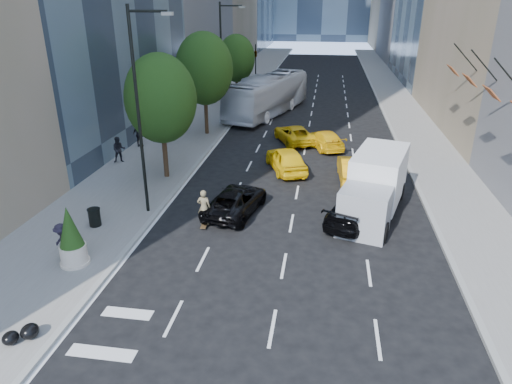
% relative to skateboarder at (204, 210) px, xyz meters
% --- Properties ---
extents(ground, '(160.00, 160.00, 0.00)m').
position_rel_skateboarder_xyz_m(ground, '(3.20, -3.00, -0.90)').
color(ground, black).
rests_on(ground, ground).
extents(sidewalk_left, '(6.00, 120.00, 0.15)m').
position_rel_skateboarder_xyz_m(sidewalk_left, '(-5.80, 27.00, -0.83)').
color(sidewalk_left, slate).
rests_on(sidewalk_left, ground).
extents(sidewalk_right, '(4.00, 120.00, 0.15)m').
position_rel_skateboarder_xyz_m(sidewalk_right, '(13.20, 27.00, -0.83)').
color(sidewalk_right, slate).
rests_on(sidewalk_right, ground).
extents(lamp_near, '(2.13, 0.22, 10.00)m').
position_rel_skateboarder_xyz_m(lamp_near, '(-3.12, 1.00, 4.91)').
color(lamp_near, black).
rests_on(lamp_near, sidewalk_left).
extents(lamp_far, '(2.13, 0.22, 10.00)m').
position_rel_skateboarder_xyz_m(lamp_far, '(-3.12, 19.00, 4.91)').
color(lamp_far, black).
rests_on(lamp_far, sidewalk_left).
extents(tree_near, '(4.20, 4.20, 7.46)m').
position_rel_skateboarder_xyz_m(tree_near, '(-4.00, 6.00, 4.07)').
color(tree_near, '#321E13').
rests_on(tree_near, sidewalk_left).
extents(tree_mid, '(4.50, 4.50, 7.99)m').
position_rel_skateboarder_xyz_m(tree_mid, '(-4.00, 16.00, 4.41)').
color(tree_mid, '#321E13').
rests_on(tree_mid, sidewalk_left).
extents(tree_far, '(3.90, 3.90, 6.92)m').
position_rel_skateboarder_xyz_m(tree_far, '(-4.00, 29.00, 3.72)').
color(tree_far, '#321E13').
rests_on(tree_far, sidewalk_left).
extents(traffic_signal, '(2.48, 0.53, 5.20)m').
position_rel_skateboarder_xyz_m(traffic_signal, '(-3.20, 37.00, 3.33)').
color(traffic_signal, black).
rests_on(traffic_signal, sidewalk_left).
extents(facade_flags, '(1.85, 13.30, 2.05)m').
position_rel_skateboarder_xyz_m(facade_flags, '(13.84, 7.00, 5.28)').
color(facade_flags, black).
rests_on(facade_flags, ground).
extents(skateboarder, '(0.67, 0.45, 1.80)m').
position_rel_skateboarder_xyz_m(skateboarder, '(0.00, 0.00, 0.00)').
color(skateboarder, brown).
rests_on(skateboarder, ground).
extents(black_sedan_lincoln, '(3.10, 5.12, 1.33)m').
position_rel_skateboarder_xyz_m(black_sedan_lincoln, '(1.20, 1.82, -0.24)').
color(black_sedan_lincoln, black).
rests_on(black_sedan_lincoln, ground).
extents(black_sedan_mercedes, '(3.87, 5.39, 1.45)m').
position_rel_skateboarder_xyz_m(black_sedan_mercedes, '(7.40, 1.65, -0.18)').
color(black_sedan_mercedes, black).
rests_on(black_sedan_mercedes, ground).
extents(taxi_a, '(3.40, 5.01, 1.58)m').
position_rel_skateboarder_xyz_m(taxi_a, '(3.22, 8.50, -0.11)').
color(taxi_a, yellow).
rests_on(taxi_a, ground).
extents(taxi_b, '(1.85, 4.60, 1.49)m').
position_rel_skateboarder_xyz_m(taxi_b, '(7.40, 7.44, -0.16)').
color(taxi_b, '#FDAA0D').
rests_on(taxi_b, ground).
extents(taxi_c, '(3.92, 5.31, 1.34)m').
position_rel_skateboarder_xyz_m(taxi_c, '(3.25, 15.00, -0.23)').
color(taxi_c, yellow).
rests_on(taxi_c, ground).
extents(taxi_d, '(3.37, 4.87, 1.31)m').
position_rel_skateboarder_xyz_m(taxi_d, '(5.63, 13.91, -0.25)').
color(taxi_d, yellow).
rests_on(taxi_d, ground).
extents(city_bus, '(6.82, 13.69, 3.72)m').
position_rel_skateboarder_xyz_m(city_bus, '(0.00, 24.16, 0.96)').
color(city_bus, white).
rests_on(city_bus, ground).
extents(box_truck, '(4.01, 6.93, 3.13)m').
position_rel_skateboarder_xyz_m(box_truck, '(8.28, 2.79, 0.69)').
color(box_truck, silver).
rests_on(box_truck, ground).
extents(pedestrian_a, '(1.04, 0.94, 1.75)m').
position_rel_skateboarder_xyz_m(pedestrian_a, '(-8.00, 8.08, 0.12)').
color(pedestrian_a, black).
rests_on(pedestrian_a, sidewalk_left).
extents(pedestrian_b, '(1.14, 0.67, 1.83)m').
position_rel_skateboarder_xyz_m(pedestrian_b, '(-8.00, 11.63, 0.16)').
color(pedestrian_b, black).
rests_on(pedestrian_b, sidewalk_left).
extents(pedestrian_c, '(1.28, 1.14, 1.72)m').
position_rel_skateboarder_xyz_m(pedestrian_c, '(-4.91, -4.24, 0.11)').
color(pedestrian_c, black).
rests_on(pedestrian_c, sidewalk_left).
extents(trash_can, '(0.57, 0.57, 0.85)m').
position_rel_skateboarder_xyz_m(trash_can, '(-5.21, -1.00, -0.33)').
color(trash_can, black).
rests_on(trash_can, sidewalk_left).
extents(planter_shrub, '(1.08, 1.08, 2.60)m').
position_rel_skateboarder_xyz_m(planter_shrub, '(-4.41, -4.39, 0.48)').
color(planter_shrub, beige).
rests_on(planter_shrub, sidewalk_left).
extents(garbage_bags, '(0.98, 0.94, 0.48)m').
position_rel_skateboarder_xyz_m(garbage_bags, '(-3.70, -8.96, -0.52)').
color(garbage_bags, black).
rests_on(garbage_bags, sidewalk_left).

